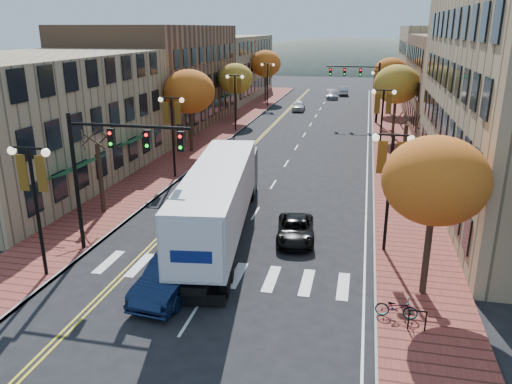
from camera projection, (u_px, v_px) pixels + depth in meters
The scene contains 32 objects.
ground at pixel (205, 295), 21.11m from camera, with size 200.00×200.00×0.00m, color black.
sidewalk_left at pixel (218, 133), 53.06m from camera, with size 4.00×85.00×0.15m, color brown.
sidewalk_right at pixel (393, 141), 49.40m from camera, with size 4.00×85.00×0.15m, color brown.
building_left_near at pixel (30, 121), 35.21m from camera, with size 12.00×22.00×9.00m, color #9E8966.
building_left_mid at pixel (158, 77), 56.22m from camera, with size 12.00×24.00×11.00m, color brown.
building_left_far at pixel (220, 67), 79.65m from camera, with size 12.00×26.00×9.50m, color #9E8966.
building_right_mid at pixel (482, 83), 54.73m from camera, with size 15.00×24.00×10.00m, color brown.
building_right_far at pixel (452, 64), 74.98m from camera, with size 15.00×20.00×11.00m, color #9E8966.
tree_left_a at pixel (101, 178), 29.65m from camera, with size 0.28×0.28×4.20m.
tree_left_b at pixel (189, 92), 43.49m from camera, with size 4.48×4.48×7.21m.
tree_left_c at pixel (235, 79), 58.45m from camera, with size 4.16×4.16×6.69m.
tree_left_d at pixel (266, 64), 74.97m from camera, with size 4.61×4.61×7.42m.
tree_right_a at pixel (435, 181), 19.55m from camera, with size 4.16×4.16×6.69m.
tree_right_b at pixel (404, 154), 35.27m from camera, with size 0.28×0.28×4.20m.
tree_right_c at pixel (397, 84), 49.10m from camera, with size 4.48×4.48×7.21m.
tree_right_d at pixel (391, 72), 63.99m from camera, with size 4.35×4.35×7.00m.
lamp_left_a at pixel (34, 187), 21.29m from camera, with size 1.96×0.36×6.05m.
lamp_left_b at pixel (172, 121), 36.12m from camera, with size 1.96×0.36×6.05m.
lamp_left_c at pixel (235, 92), 52.82m from camera, with size 1.96×0.36×6.05m.
lamp_left_d at pixel (268, 76), 69.51m from camera, with size 1.96×0.36×6.05m.
lamp_right_a at pixel (391, 170), 23.80m from camera, with size 1.96×0.36×6.05m.
lamp_right_b at pixel (382, 111), 40.50m from camera, with size 1.96×0.36×6.05m.
lamp_right_c at pixel (379, 87), 57.19m from camera, with size 1.96×0.36×6.05m.
traffic_mast_near at pixel (110, 158), 23.46m from camera, with size 6.10×0.35×7.00m.
traffic_mast_far at pixel (361, 81), 57.40m from camera, with size 6.10×0.34×7.00m.
semi_truck at pixel (222, 193), 26.62m from camera, with size 4.76×16.50×4.08m.
navy_sedan at pixel (175, 274), 21.11m from camera, with size 1.80×5.16×1.70m, color #0C1732.
black_suv at pixel (295, 230), 26.40m from camera, with size 1.93×4.20×1.17m, color black.
car_far_white at pixel (299, 106), 67.64m from camera, with size 1.60×3.97×1.35m, color silver.
car_far_silver at pixel (332, 95), 78.96m from camera, with size 1.75×4.31×1.25m, color #9E9EA5.
car_far_oncoming at pixel (343, 91), 83.28m from camera, with size 1.51×4.32×1.42m, color #ADADB5.
bicycle at pixel (396, 308), 19.10m from camera, with size 0.55×1.59×0.83m, color gray.
Camera 1 is at (6.12, -17.77, 10.78)m, focal length 35.00 mm.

